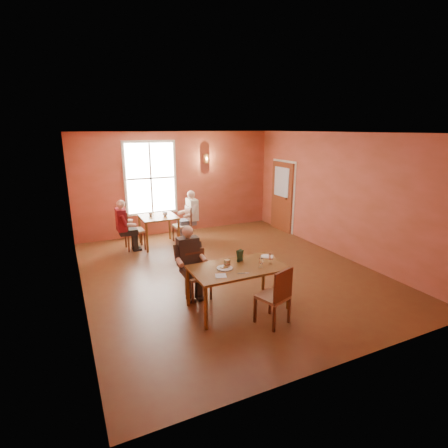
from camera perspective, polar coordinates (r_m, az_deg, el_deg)
name	(u,v)px	position (r m, az deg, el deg)	size (l,w,h in m)	color
ground	(228,272)	(7.85, 0.63, -7.77)	(6.00, 7.00, 0.01)	brown
wall_back	(177,183)	(10.60, -7.65, 6.65)	(6.00, 0.04, 3.00)	brown
wall_front	(351,261)	(4.62, 19.98, -5.66)	(6.00, 0.04, 3.00)	brown
wall_left	(75,221)	(6.69, -23.17, 0.41)	(0.04, 7.00, 3.00)	brown
wall_right	(337,195)	(9.08, 18.03, 4.57)	(0.04, 7.00, 3.00)	brown
ceiling	(228,133)	(7.22, 0.70, 14.71)	(6.00, 7.00, 0.04)	white
window	(151,178)	(10.31, -11.88, 7.34)	(1.36, 0.10, 1.96)	white
door	(282,197)	(10.89, 9.39, 4.41)	(0.12, 1.04, 2.10)	maroon
wall_sconce	(206,158)	(10.73, -2.96, 10.64)	(0.16, 0.16, 0.28)	brown
main_table	(238,287)	(6.24, 2.28, -10.28)	(1.64, 0.92, 0.77)	brown
chair_diner_main	(198,275)	(6.57, -4.28, -8.30)	(0.40, 0.40, 0.91)	#593112
diner_main	(198,266)	(6.46, -4.22, -6.80)	(0.52, 0.52, 1.30)	black
chair_empty	(273,295)	(5.78, 7.95, -11.45)	(0.43, 0.43, 0.98)	#553218
plate_food	(225,268)	(6.00, 0.11, -7.15)	(0.28, 0.28, 0.04)	silver
sandwich	(227,264)	(6.08, 0.50, -6.48)	(0.09, 0.08, 0.11)	tan
goblet_b	(271,259)	(6.23, 7.65, -5.61)	(0.08, 0.08, 0.20)	white
goblet_c	(261,263)	(6.05, 6.10, -6.28)	(0.07, 0.07, 0.19)	white
menu_stand	(240,256)	(6.30, 2.61, -5.18)	(0.13, 0.06, 0.21)	#1D3C23
knife	(243,273)	(5.83, 3.18, -8.03)	(0.19, 0.02, 0.00)	silver
napkin	(221,276)	(5.73, -0.54, -8.45)	(0.18, 0.18, 0.01)	silver
side_plate	(266,256)	(6.58, 6.91, -5.25)	(0.20, 0.20, 0.02)	silver
second_table	(159,231)	(9.58, -10.56, -1.10)	(0.93, 0.93, 0.82)	brown
chair_diner_white	(182,225)	(9.73, -6.89, -0.15)	(0.44, 0.44, 1.00)	#3E2310
diner_white	(183,218)	(9.69, -6.76, 0.94)	(0.55, 0.55, 1.37)	white
chair_diner_maroon	(134,230)	(9.42, -14.42, -0.90)	(0.46, 0.46, 1.05)	#3E2413
diner_maroon	(133,225)	(9.38, -14.65, -0.14)	(0.53, 0.53, 1.31)	maroon
cup_a	(165,214)	(9.44, -9.60, 1.59)	(0.13, 0.13, 0.10)	white
cup_b	(151,214)	(9.51, -11.90, 1.57)	(0.11, 0.11, 0.10)	white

